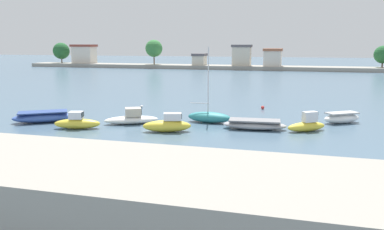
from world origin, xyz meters
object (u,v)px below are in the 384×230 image
moored_boat_2 (77,123)px  mooring_buoy_2 (263,108)px  moored_boat_6 (254,125)px  moored_boat_7 (307,125)px  moored_boat_1 (43,117)px  mooring_buoy_0 (142,107)px  moored_boat_4 (168,125)px  moored_boat_3 (132,118)px  moored_boat_5 (209,117)px  moored_boat_8 (342,118)px

moored_boat_2 → mooring_buoy_2: bearing=29.0°
moored_boat_6 → moored_boat_7: 4.43m
moored_boat_1 → moored_boat_6: size_ratio=1.03×
mooring_buoy_0 → moored_boat_1: bearing=-120.3°
moored_boat_4 → moored_boat_7: 11.91m
moored_boat_6 → moored_boat_7: (4.41, 0.38, 0.15)m
moored_boat_2 → moored_boat_3: moored_boat_2 is taller
moored_boat_4 → mooring_buoy_2: size_ratio=10.93×
moored_boat_5 → mooring_buoy_2: moored_boat_5 is taller
moored_boat_5 → moored_boat_1: bearing=-160.9°
moored_boat_6 → moored_boat_8: moored_boat_8 is taller
moored_boat_8 → mooring_buoy_0: 21.78m
moored_boat_5 → mooring_buoy_2: bearing=69.4°
moored_boat_4 → mooring_buoy_2: moored_boat_4 is taller
moored_boat_8 → mooring_buoy_2: bearing=109.2°
moored_boat_7 → moored_boat_2: bearing=157.9°
moored_boat_6 → moored_boat_7: size_ratio=1.56×
moored_boat_1 → moored_boat_8: moored_boat_1 is taller
moored_boat_1 → moored_boat_2: size_ratio=1.38×
moored_boat_3 → moored_boat_6: (11.30, 0.67, -0.11)m
moored_boat_2 → moored_boat_7: (19.49, 4.27, -0.00)m
moored_boat_2 → moored_boat_4: size_ratio=0.97×
moored_boat_1 → moored_boat_3: moored_boat_3 is taller
moored_boat_3 → moored_boat_6: moored_boat_3 is taller
mooring_buoy_0 → moored_boat_3: bearing=-73.3°
moored_boat_4 → mooring_buoy_2: (6.81, 13.71, -0.40)m
moored_boat_3 → mooring_buoy_0: bearing=79.6°
moored_boat_1 → moored_boat_6: bearing=-27.2°
moored_boat_5 → mooring_buoy_2: (4.26, 8.96, -0.34)m
moored_boat_5 → moored_boat_6: bearing=-17.3°
moored_boat_3 → moored_boat_7: 15.75m
moored_boat_6 → mooring_buoy_2: bearing=87.2°
moored_boat_5 → moored_boat_7: bearing=-4.4°
moored_boat_8 → mooring_buoy_2: (-7.86, 5.96, -0.30)m
moored_boat_3 → moored_boat_8: bearing=-11.0°
moored_boat_2 → moored_boat_6: bearing=-1.2°
mooring_buoy_0 → mooring_buoy_2: mooring_buoy_2 is taller
moored_boat_8 → mooring_buoy_0: moored_boat_8 is taller
moored_boat_5 → mooring_buoy_2: 9.93m
moored_boat_5 → mooring_buoy_0: 11.28m
moored_boat_8 → mooring_buoy_2: size_ratio=10.05×
moored_boat_3 → moored_boat_6: size_ratio=0.92×
moored_boat_3 → moored_boat_6: bearing=-23.7°
mooring_buoy_0 → mooring_buoy_2: 13.97m
moored_boat_3 → moored_boat_5: (6.84, 2.48, 0.02)m
moored_boat_4 → mooring_buoy_0: bearing=104.9°
moored_boat_6 → mooring_buoy_0: bearing=146.2°
moored_boat_1 → moored_boat_4: bearing=-37.0°
moored_boat_1 → mooring_buoy_2: 23.46m
moored_boat_4 → moored_boat_8: moored_boat_4 is taller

